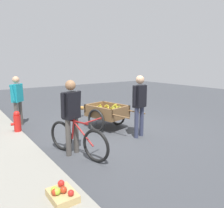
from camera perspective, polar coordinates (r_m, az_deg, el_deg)
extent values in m
plane|color=#3D3F44|center=(6.31, 0.91, -6.88)|extent=(24.00, 24.00, 0.00)
cube|color=brown|center=(6.45, -1.33, -2.79)|extent=(1.24, 1.01, 0.10)
cube|color=brown|center=(6.77, -4.51, -0.68)|extent=(0.22, 0.80, 0.24)
cube|color=brown|center=(6.07, 2.21, -2.02)|extent=(0.22, 0.80, 0.24)
cube|color=brown|center=(6.16, -3.72, -1.85)|extent=(1.09, 0.28, 0.24)
cube|color=brown|center=(6.68, 0.86, -0.82)|extent=(1.09, 0.28, 0.24)
torus|color=black|center=(6.17, -4.16, -4.22)|extent=(0.64, 0.19, 0.64)
torus|color=black|center=(6.78, 1.25, -2.80)|extent=(0.64, 0.19, 0.64)
cylinder|color=gray|center=(6.47, -1.33, -3.48)|extent=(0.22, 0.87, 0.04)
cylinder|color=brown|center=(5.63, 2.34, -3.26)|extent=(0.55, 0.15, 0.04)
cylinder|color=brown|center=(6.15, 6.43, -2.09)|extent=(0.55, 0.15, 0.04)
cylinder|color=gray|center=(6.83, -4.18, -3.99)|extent=(0.04, 0.04, 0.35)
ellipsoid|color=gold|center=(6.63, -3.87, -1.13)|extent=(0.18, 0.07, 0.14)
ellipsoid|color=gold|center=(6.64, -4.05, -1.03)|extent=(0.18, 0.06, 0.05)
ellipsoid|color=gold|center=(6.65, -4.21, -0.93)|extent=(0.17, 0.13, 0.14)
ellipsoid|color=gold|center=(6.18, -2.21, -1.94)|extent=(0.18, 0.07, 0.16)
ellipsoid|color=gold|center=(6.19, -2.41, -1.82)|extent=(0.19, 0.08, 0.05)
ellipsoid|color=gold|center=(6.20, -2.57, -1.72)|extent=(0.18, 0.05, 0.12)
ellipsoid|color=gold|center=(6.45, 0.40, -1.72)|extent=(0.17, 0.13, 0.14)
ellipsoid|color=gold|center=(6.46, 0.27, -1.62)|extent=(0.19, 0.09, 0.08)
ellipsoid|color=gold|center=(6.46, 0.15, -1.53)|extent=(0.19, 0.08, 0.08)
ellipsoid|color=gold|center=(6.46, 0.00, -1.43)|extent=(0.17, 0.13, 0.15)
ellipsoid|color=gold|center=(6.34, -2.68, -1.23)|extent=(0.18, 0.11, 0.15)
ellipsoid|color=gold|center=(6.35, -2.87, -1.12)|extent=(0.19, 0.07, 0.05)
ellipsoid|color=gold|center=(6.36, -3.04, -1.01)|extent=(0.18, 0.06, 0.13)
ellipsoid|color=gold|center=(6.21, -2.63, -1.99)|extent=(0.18, 0.11, 0.14)
ellipsoid|color=gold|center=(6.22, -2.75, -1.89)|extent=(0.19, 0.08, 0.10)
ellipsoid|color=gold|center=(6.22, -2.86, -1.79)|extent=(0.18, 0.14, 0.05)
ellipsoid|color=gold|center=(6.22, -2.97, -1.70)|extent=(0.18, 0.13, 0.10)
ellipsoid|color=gold|center=(6.22, -3.10, -1.60)|extent=(0.16, 0.13, 0.15)
ellipsoid|color=gold|center=(6.38, 2.01, -1.23)|extent=(0.17, 0.12, 0.14)
ellipsoid|color=gold|center=(6.39, 1.90, -1.14)|extent=(0.18, 0.13, 0.10)
ellipsoid|color=gold|center=(6.39, 1.79, -1.04)|extent=(0.18, 0.07, 0.04)
ellipsoid|color=gold|center=(6.39, 1.67, -0.95)|extent=(0.18, 0.12, 0.10)
ellipsoid|color=gold|center=(6.39, 1.56, -0.85)|extent=(0.17, 0.06, 0.15)
ellipsoid|color=gold|center=(6.51, 1.05, -0.69)|extent=(0.18, 0.12, 0.13)
ellipsoid|color=gold|center=(6.51, 0.96, -0.60)|extent=(0.19, 0.06, 0.11)
ellipsoid|color=gold|center=(6.51, 0.84, -0.50)|extent=(0.19, 0.11, 0.05)
ellipsoid|color=gold|center=(6.51, 0.74, -0.41)|extent=(0.19, 0.06, 0.10)
ellipsoid|color=gold|center=(6.51, 0.65, -0.32)|extent=(0.18, 0.11, 0.13)
ellipsoid|color=gold|center=(6.28, -3.71, -1.67)|extent=(0.18, 0.09, 0.14)
ellipsoid|color=gold|center=(6.29, -3.83, -1.57)|extent=(0.19, 0.07, 0.09)
ellipsoid|color=gold|center=(6.29, -3.98, -1.47)|extent=(0.19, 0.08, 0.09)
ellipsoid|color=gold|center=(6.30, -4.13, -1.36)|extent=(0.17, 0.12, 0.15)
ellipsoid|color=gold|center=(6.76, -2.88, -0.75)|extent=(0.17, 0.07, 0.15)
ellipsoid|color=gold|center=(6.77, -3.04, -0.65)|extent=(0.19, 0.06, 0.07)
ellipsoid|color=gold|center=(6.77, -3.16, -0.56)|extent=(0.19, 0.08, 0.09)
ellipsoid|color=gold|center=(6.78, -3.29, -0.46)|extent=(0.18, 0.08, 0.15)
ellipsoid|color=gold|center=(6.48, 0.51, -1.25)|extent=(0.17, 0.12, 0.15)
ellipsoid|color=gold|center=(6.48, 0.39, -1.15)|extent=(0.19, 0.07, 0.10)
ellipsoid|color=gold|center=(6.48, 0.28, -1.06)|extent=(0.18, 0.11, 0.04)
ellipsoid|color=gold|center=(6.48, 0.17, -0.97)|extent=(0.19, 0.10, 0.10)
ellipsoid|color=gold|center=(6.48, 0.04, -0.87)|extent=(0.17, 0.08, 0.15)
ellipsoid|color=gold|center=(6.55, -1.18, -0.79)|extent=(0.17, 0.06, 0.14)
ellipsoid|color=gold|center=(6.55, -1.28, -0.70)|extent=(0.19, 0.06, 0.10)
ellipsoid|color=gold|center=(6.56, -1.40, -0.61)|extent=(0.18, 0.14, 0.05)
ellipsoid|color=gold|center=(6.56, -1.49, -0.52)|extent=(0.19, 0.10, 0.09)
ellipsoid|color=gold|center=(6.56, -1.61, -0.43)|extent=(0.18, 0.06, 0.14)
cylinder|color=#333851|center=(5.65, 6.37, -4.89)|extent=(0.11, 0.11, 0.79)
cylinder|color=#333851|center=(5.83, 7.65, -4.44)|extent=(0.11, 0.11, 0.79)
cube|color=black|center=(5.60, 7.18, 2.00)|extent=(0.27, 0.37, 0.56)
sphere|color=tan|center=(5.55, 7.28, 6.26)|extent=(0.21, 0.21, 0.21)
cylinder|color=black|center=(5.42, 5.84, 2.04)|extent=(0.08, 0.10, 0.51)
cylinder|color=black|center=(5.77, 8.45, 2.52)|extent=(0.08, 0.12, 0.51)
torus|color=black|center=(4.33, -4.22, -10.77)|extent=(0.65, 0.26, 0.66)
torus|color=black|center=(5.01, -13.00, -8.00)|extent=(0.65, 0.26, 0.66)
cylinder|color=maroon|center=(4.53, -9.09, -4.56)|extent=(0.58, 0.21, 0.04)
cylinder|color=maroon|center=(4.66, -10.06, -6.38)|extent=(0.11, 0.07, 0.45)
cylinder|color=maroon|center=(4.48, -7.38, -7.73)|extent=(0.52, 0.19, 0.43)
ellipsoid|color=black|center=(4.61, -10.34, -3.19)|extent=(0.20, 0.08, 0.06)
cylinder|color=maroon|center=(4.20, -4.83, -4.27)|extent=(0.17, 0.45, 0.03)
cylinder|color=#4C4742|center=(4.81, -9.28, -7.91)|extent=(0.11, 0.11, 0.78)
cylinder|color=#4C4742|center=(4.67, -11.24, -8.56)|extent=(0.11, 0.11, 0.78)
cube|color=black|center=(4.56, -10.53, -0.33)|extent=(0.29, 0.38, 0.55)
sphere|color=#9E704C|center=(4.50, -10.71, 4.80)|extent=(0.21, 0.21, 0.21)
cylinder|color=black|center=(4.71, -8.58, 0.42)|extent=(0.08, 0.11, 0.50)
cylinder|color=black|center=(4.42, -12.63, -0.43)|extent=(0.08, 0.09, 0.50)
ellipsoid|color=#AD7A38|center=(7.91, -9.58, -1.34)|extent=(0.45, 0.43, 0.18)
sphere|color=#AD7A38|center=(7.80, -7.75, -1.01)|extent=(0.14, 0.14, 0.14)
cylinder|color=#AD7A38|center=(8.01, -11.45, -0.96)|extent=(0.10, 0.09, 0.12)
cylinder|color=#AD7A38|center=(7.95, -8.51, -2.58)|extent=(0.04, 0.04, 0.18)
cylinder|color=#AD7A38|center=(7.85, -8.79, -2.75)|extent=(0.04, 0.04, 0.18)
cylinder|color=#AD7A38|center=(8.04, -10.27, -2.47)|extent=(0.04, 0.04, 0.18)
cylinder|color=#AD7A38|center=(7.95, -10.57, -2.64)|extent=(0.04, 0.04, 0.18)
cylinder|color=red|center=(6.32, -23.25, -5.16)|extent=(0.18, 0.18, 0.55)
sphere|color=red|center=(6.25, -23.47, -2.37)|extent=(0.16, 0.16, 0.16)
cylinder|color=red|center=(6.41, -23.51, -4.45)|extent=(0.10, 0.07, 0.07)
cylinder|color=red|center=(6.29, -24.27, -4.80)|extent=(0.07, 0.10, 0.07)
cylinder|color=#B21E1E|center=(7.64, 0.80, -2.75)|extent=(0.29, 0.29, 0.24)
cube|color=tan|center=(3.29, -12.66, -22.99)|extent=(0.44, 0.32, 0.22)
sphere|color=#99BF33|center=(3.16, -14.07, -21.10)|extent=(0.10, 0.10, 0.10)
sphere|color=red|center=(3.11, -10.60, -21.68)|extent=(0.08, 0.08, 0.08)
sphere|color=red|center=(3.33, -13.06, -19.38)|extent=(0.09, 0.09, 0.09)
sphere|color=#B23319|center=(3.18, -12.45, -20.89)|extent=(0.09, 0.09, 0.09)
sphere|color=#B23319|center=(3.17, -14.56, -21.16)|extent=(0.09, 0.09, 0.09)
sphere|color=#99BF33|center=(3.20, -14.70, -20.76)|extent=(0.10, 0.10, 0.10)
cylinder|color=#4C4742|center=(7.15, -23.49, -2.56)|extent=(0.11, 0.11, 0.75)
cylinder|color=#4C4742|center=(7.33, -22.58, -2.17)|extent=(0.11, 0.11, 0.75)
cube|color=teal|center=(7.13, -23.41, 2.63)|extent=(0.38, 0.38, 0.53)
sphere|color=tan|center=(7.09, -23.65, 5.79)|extent=(0.20, 0.20, 0.20)
cylinder|color=teal|center=(6.95, -24.39, 2.57)|extent=(0.08, 0.14, 0.48)
cylinder|color=teal|center=(7.32, -22.51, 3.09)|extent=(0.08, 0.13, 0.48)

